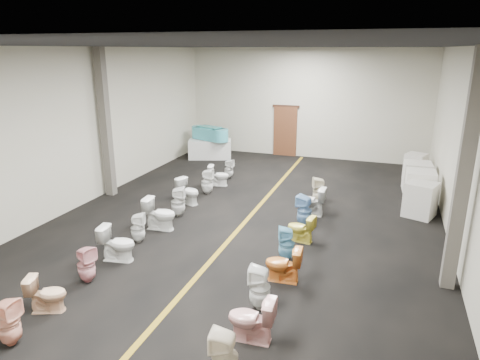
% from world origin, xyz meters
% --- Properties ---
extents(floor, '(16.00, 16.00, 0.00)m').
position_xyz_m(floor, '(0.00, 0.00, 0.00)').
color(floor, black).
rests_on(floor, ground).
extents(ceiling, '(16.00, 16.00, 0.00)m').
position_xyz_m(ceiling, '(0.00, 0.00, 4.50)').
color(ceiling, black).
rests_on(ceiling, ground).
extents(wall_back, '(10.00, 0.00, 10.00)m').
position_xyz_m(wall_back, '(0.00, 8.00, 2.25)').
color(wall_back, '#B9B59E').
rests_on(wall_back, ground).
extents(wall_left, '(0.00, 16.00, 16.00)m').
position_xyz_m(wall_left, '(-5.00, 0.00, 2.25)').
color(wall_left, '#B9B59E').
rests_on(wall_left, ground).
extents(wall_right, '(0.00, 16.00, 16.00)m').
position_xyz_m(wall_right, '(5.00, 0.00, 2.25)').
color(wall_right, '#B9B59E').
rests_on(wall_right, ground).
extents(aisle_stripe, '(0.12, 15.60, 0.01)m').
position_xyz_m(aisle_stripe, '(0.00, 0.00, 0.00)').
color(aisle_stripe, olive).
rests_on(aisle_stripe, floor).
extents(back_door, '(1.00, 0.10, 2.10)m').
position_xyz_m(back_door, '(-0.80, 7.94, 1.05)').
color(back_door, '#562D19').
rests_on(back_door, floor).
extents(door_frame, '(1.15, 0.08, 0.10)m').
position_xyz_m(door_frame, '(-0.80, 7.95, 2.12)').
color(door_frame, '#331C11').
rests_on(door_frame, back_door).
extents(column_left, '(0.25, 0.25, 4.50)m').
position_xyz_m(column_left, '(-4.75, 1.00, 2.25)').
color(column_left, '#59544C').
rests_on(column_left, floor).
extents(column_right, '(0.25, 0.25, 4.50)m').
position_xyz_m(column_right, '(4.75, -1.50, 2.25)').
color(column_right, '#59544C').
rests_on(column_right, floor).
extents(display_table, '(1.95, 1.42, 0.78)m').
position_xyz_m(display_table, '(-3.66, 6.42, 0.39)').
color(display_table, silver).
rests_on(display_table, floor).
extents(bathtub, '(1.78, 1.09, 0.55)m').
position_xyz_m(bathtub, '(-3.66, 6.42, 1.07)').
color(bathtub, '#41ABBC').
rests_on(bathtub, display_table).
extents(appliance_crate_a, '(0.96, 0.96, 0.96)m').
position_xyz_m(appliance_crate_a, '(4.40, 2.25, 0.48)').
color(appliance_crate_a, beige).
rests_on(appliance_crate_a, floor).
extents(appliance_crate_b, '(0.80, 0.80, 1.09)m').
position_xyz_m(appliance_crate_b, '(4.40, 2.99, 0.54)').
color(appliance_crate_b, silver).
rests_on(appliance_crate_b, floor).
extents(appliance_crate_c, '(0.88, 0.88, 0.94)m').
position_xyz_m(appliance_crate_c, '(4.40, 4.59, 0.47)').
color(appliance_crate_c, silver).
rests_on(appliance_crate_c, floor).
extents(appliance_crate_d, '(0.83, 0.83, 0.91)m').
position_xyz_m(appliance_crate_d, '(4.40, 6.07, 0.45)').
color(appliance_crate_d, silver).
rests_on(appliance_crate_d, floor).
extents(toilet_left_1, '(0.37, 0.36, 0.80)m').
position_xyz_m(toilet_left_1, '(-1.86, -5.67, 0.40)').
color(toilet_left_1, '#FFB296').
rests_on(toilet_left_1, floor).
extents(toilet_left_2, '(0.75, 0.59, 0.67)m').
position_xyz_m(toilet_left_2, '(-1.97, -4.75, 0.34)').
color(toilet_left_2, beige).
rests_on(toilet_left_2, floor).
extents(toilet_left_3, '(0.43, 0.43, 0.76)m').
position_xyz_m(toilet_left_3, '(-1.96, -3.71, 0.38)').
color(toilet_left_3, pink).
rests_on(toilet_left_3, floor).
extents(toilet_left_4, '(0.83, 0.56, 0.79)m').
position_xyz_m(toilet_left_4, '(-1.92, -2.72, 0.39)').
color(toilet_left_4, white).
rests_on(toilet_left_4, floor).
extents(toilet_left_5, '(0.42, 0.42, 0.73)m').
position_xyz_m(toilet_left_5, '(-2.00, -1.79, 0.37)').
color(toilet_left_5, white).
rests_on(toilet_left_5, floor).
extents(toilet_left_6, '(0.85, 0.53, 0.83)m').
position_xyz_m(toilet_left_6, '(-1.90, -0.92, 0.41)').
color(toilet_left_6, white).
rests_on(toilet_left_6, floor).
extents(toilet_left_7, '(0.50, 0.49, 0.84)m').
position_xyz_m(toilet_left_7, '(-1.87, 0.02, 0.42)').
color(toilet_left_7, silver).
rests_on(toilet_left_7, floor).
extents(toilet_left_8, '(0.84, 0.65, 0.76)m').
position_xyz_m(toilet_left_8, '(-2.06, 1.04, 0.38)').
color(toilet_left_8, white).
rests_on(toilet_left_8, floor).
extents(toilet_left_9, '(0.41, 0.40, 0.81)m').
position_xyz_m(toilet_left_9, '(-1.89, 2.05, 0.41)').
color(toilet_left_9, white).
rests_on(toilet_left_9, floor).
extents(toilet_left_10, '(0.76, 0.53, 0.70)m').
position_xyz_m(toilet_left_10, '(-1.87, 2.98, 0.35)').
color(toilet_left_10, white).
rests_on(toilet_left_10, floor).
extents(toilet_left_11, '(0.34, 0.33, 0.69)m').
position_xyz_m(toilet_left_11, '(-1.84, 3.86, 0.34)').
color(toilet_left_11, silver).
rests_on(toilet_left_11, floor).
extents(toilet_right_2, '(0.43, 0.42, 0.83)m').
position_xyz_m(toilet_right_2, '(1.59, -5.31, 0.41)').
color(toilet_right_2, beige).
rests_on(toilet_right_2, floor).
extents(toilet_right_3, '(0.77, 0.46, 0.76)m').
position_xyz_m(toilet_right_3, '(1.65, -4.33, 0.38)').
color(toilet_right_3, '#E7A7A2').
rests_on(toilet_right_3, floor).
extents(toilet_right_4, '(0.41, 0.40, 0.82)m').
position_xyz_m(toilet_right_4, '(1.52, -3.44, 0.41)').
color(toilet_right_4, white).
rests_on(toilet_right_4, floor).
extents(toilet_right_5, '(0.74, 0.46, 0.73)m').
position_xyz_m(toilet_right_5, '(1.69, -2.39, 0.37)').
color(toilet_right_5, orange).
rests_on(toilet_right_5, floor).
extents(toilet_right_6, '(0.44, 0.43, 0.77)m').
position_xyz_m(toilet_right_6, '(1.54, -1.49, 0.38)').
color(toilet_right_6, '#6BB2D2').
rests_on(toilet_right_6, floor).
extents(toilet_right_7, '(0.71, 0.48, 0.67)m').
position_xyz_m(toilet_right_7, '(1.64, -0.46, 0.34)').
color(toilet_right_7, '#DECD44').
rests_on(toilet_right_7, floor).
extents(toilet_right_8, '(0.46, 0.46, 0.84)m').
position_xyz_m(toilet_right_8, '(1.53, 0.49, 0.42)').
color(toilet_right_8, '#6D99CB').
rests_on(toilet_right_8, floor).
extents(toilet_right_9, '(0.80, 0.47, 0.81)m').
position_xyz_m(toilet_right_9, '(1.55, 1.34, 0.40)').
color(toilet_right_9, silver).
rests_on(toilet_right_9, floor).
extents(toilet_right_10, '(0.47, 0.47, 0.81)m').
position_xyz_m(toilet_right_10, '(1.61, 2.31, 0.41)').
color(toilet_right_10, beige).
rests_on(toilet_right_10, floor).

